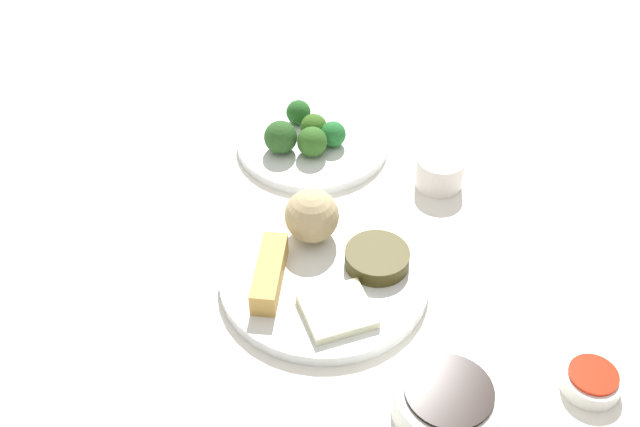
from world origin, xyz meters
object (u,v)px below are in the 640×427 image
Objects in this scene: soy_sauce_bowl at (447,403)px; sauce_ramekin_sweet_and_sour at (591,381)px; main_plate at (324,277)px; teacup at (440,172)px; broccoli_plate at (313,143)px.

soy_sauce_bowl reaches higher than sauce_ramekin_sweet_and_sour.
sauce_ramekin_sweet_and_sour is at bearing 66.68° from main_plate.
main_plate is at bearing -141.19° from soy_sauce_bowl.
teacup reaches higher than sauce_ramekin_sweet_and_sour.
main_plate is 3.99× the size of sauce_ramekin_sweet_and_sour.
teacup is at bearing 68.65° from broccoli_plate.
teacup reaches higher than main_plate.
main_plate is 0.25m from teacup.
main_plate is at bearing -36.03° from teacup.
sauce_ramekin_sweet_and_sour is (-0.05, 0.16, -0.01)m from soy_sauce_bowl.
teacup is (-0.33, -0.15, 0.01)m from sauce_ramekin_sweet_and_sour.
main_plate is at bearing 8.33° from broccoli_plate.
soy_sauce_bowl is (0.45, 0.18, 0.01)m from broccoli_plate.
broccoli_plate is 3.40× the size of teacup.
broccoli_plate is at bearing -157.96° from soy_sauce_bowl.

